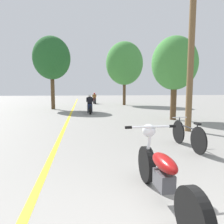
{
  "coord_description": "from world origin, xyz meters",
  "views": [
    {
      "loc": [
        -0.95,
        -1.47,
        1.63
      ],
      "look_at": [
        0.05,
        5.07,
        0.9
      ],
      "focal_mm": 32.0,
      "sensor_mm": 36.0,
      "label": 1
    }
  ],
  "objects_px": {
    "roadside_tree_left": "(52,58)",
    "motorcycle_foreground": "(162,173)",
    "roadside_tree_right_near": "(175,64)",
    "motorcycle_rider_far": "(94,99)",
    "bicycle_parked": "(188,135)",
    "motorcycle_rider_lead": "(90,106)",
    "utility_pole": "(191,56)",
    "roadside_tree_right_far": "(124,64)"
  },
  "relations": [
    {
      "from": "utility_pole",
      "to": "roadside_tree_right_far",
      "type": "height_order",
      "value": "roadside_tree_right_far"
    },
    {
      "from": "motorcycle_rider_lead",
      "to": "motorcycle_rider_far",
      "type": "bearing_deg",
      "value": 84.39
    },
    {
      "from": "motorcycle_foreground",
      "to": "roadside_tree_right_near",
      "type": "bearing_deg",
      "value": 63.35
    },
    {
      "from": "roadside_tree_right_far",
      "to": "roadside_tree_left",
      "type": "bearing_deg",
      "value": -152.05
    },
    {
      "from": "roadside_tree_right_near",
      "to": "bicycle_parked",
      "type": "relative_size",
      "value": 2.54
    },
    {
      "from": "motorcycle_foreground",
      "to": "roadside_tree_right_far",
      "type": "bearing_deg",
      "value": 79.42
    },
    {
      "from": "roadside_tree_right_near",
      "to": "motorcycle_rider_far",
      "type": "xyz_separation_m",
      "value": [
        -3.45,
        13.77,
        -2.53
      ]
    },
    {
      "from": "roadside_tree_right_far",
      "to": "roadside_tree_left",
      "type": "relative_size",
      "value": 1.11
    },
    {
      "from": "roadside_tree_right_near",
      "to": "motorcycle_foreground",
      "type": "distance_m",
      "value": 9.03
    },
    {
      "from": "roadside_tree_left",
      "to": "motorcycle_rider_lead",
      "type": "relative_size",
      "value": 2.83
    },
    {
      "from": "roadside_tree_left",
      "to": "motorcycle_foreground",
      "type": "bearing_deg",
      "value": -76.8
    },
    {
      "from": "roadside_tree_right_far",
      "to": "motorcycle_foreground",
      "type": "bearing_deg",
      "value": -100.58
    },
    {
      "from": "motorcycle_foreground",
      "to": "motorcycle_rider_lead",
      "type": "distance_m",
      "value": 11.59
    },
    {
      "from": "roadside_tree_left",
      "to": "motorcycle_rider_far",
      "type": "height_order",
      "value": "roadside_tree_left"
    },
    {
      "from": "motorcycle_foreground",
      "to": "motorcycle_rider_lead",
      "type": "relative_size",
      "value": 1.0
    },
    {
      "from": "roadside_tree_right_near",
      "to": "motorcycle_rider_lead",
      "type": "distance_m",
      "value": 6.39
    },
    {
      "from": "motorcycle_foreground",
      "to": "motorcycle_rider_far",
      "type": "relative_size",
      "value": 1.06
    },
    {
      "from": "roadside_tree_right_far",
      "to": "motorcycle_foreground",
      "type": "height_order",
      "value": "roadside_tree_right_far"
    },
    {
      "from": "roadside_tree_right_far",
      "to": "motorcycle_rider_lead",
      "type": "height_order",
      "value": "roadside_tree_right_far"
    },
    {
      "from": "utility_pole",
      "to": "bicycle_parked",
      "type": "bearing_deg",
      "value": -119.85
    },
    {
      "from": "roadside_tree_right_near",
      "to": "bicycle_parked",
      "type": "bearing_deg",
      "value": -111.66
    },
    {
      "from": "roadside_tree_right_near",
      "to": "roadside_tree_right_far",
      "type": "relative_size",
      "value": 0.66
    },
    {
      "from": "motorcycle_rider_far",
      "to": "bicycle_parked",
      "type": "xyz_separation_m",
      "value": [
        1.37,
        -19.0,
        -0.13
      ]
    },
    {
      "from": "roadside_tree_right_near",
      "to": "motorcycle_rider_lead",
      "type": "xyz_separation_m",
      "value": [
        -4.42,
        3.85,
        -2.53
      ]
    },
    {
      "from": "motorcycle_rider_far",
      "to": "bicycle_parked",
      "type": "height_order",
      "value": "motorcycle_rider_far"
    },
    {
      "from": "motorcycle_foreground",
      "to": "motorcycle_rider_far",
      "type": "distance_m",
      "value": 21.5
    },
    {
      "from": "roadside_tree_left",
      "to": "motorcycle_foreground",
      "type": "height_order",
      "value": "roadside_tree_left"
    },
    {
      "from": "motorcycle_foreground",
      "to": "bicycle_parked",
      "type": "bearing_deg",
      "value": 54.2
    },
    {
      "from": "motorcycle_foreground",
      "to": "motorcycle_rider_far",
      "type": "bearing_deg",
      "value": 88.86
    },
    {
      "from": "utility_pole",
      "to": "bicycle_parked",
      "type": "height_order",
      "value": "utility_pole"
    },
    {
      "from": "roadside_tree_right_far",
      "to": "motorcycle_foreground",
      "type": "xyz_separation_m",
      "value": [
        -3.52,
        -18.86,
        -4.04
      ]
    },
    {
      "from": "roadside_tree_left",
      "to": "motorcycle_foreground",
      "type": "distance_m",
      "value": 15.99
    },
    {
      "from": "utility_pole",
      "to": "roadside_tree_right_near",
      "type": "xyz_separation_m",
      "value": [
        0.8,
        3.01,
        0.1
      ]
    },
    {
      "from": "bicycle_parked",
      "to": "roadside_tree_right_far",
      "type": "bearing_deg",
      "value": 83.99
    },
    {
      "from": "utility_pole",
      "to": "bicycle_parked",
      "type": "xyz_separation_m",
      "value": [
        -1.27,
        -2.22,
        -2.57
      ]
    },
    {
      "from": "roadside_tree_right_near",
      "to": "motorcycle_rider_far",
      "type": "relative_size",
      "value": 2.22
    },
    {
      "from": "utility_pole",
      "to": "bicycle_parked",
      "type": "distance_m",
      "value": 3.63
    },
    {
      "from": "motorcycle_rider_lead",
      "to": "motorcycle_rider_far",
      "type": "height_order",
      "value": "motorcycle_rider_lead"
    },
    {
      "from": "motorcycle_rider_lead",
      "to": "motorcycle_rider_far",
      "type": "xyz_separation_m",
      "value": [
        0.97,
        9.92,
        -0.0
      ]
    },
    {
      "from": "motorcycle_foreground",
      "to": "bicycle_parked",
      "type": "height_order",
      "value": "motorcycle_foreground"
    },
    {
      "from": "motorcycle_rider_lead",
      "to": "roadside_tree_right_far",
      "type": "bearing_deg",
      "value": 60.8
    },
    {
      "from": "roadside_tree_right_near",
      "to": "roadside_tree_left",
      "type": "distance_m",
      "value": 10.54
    }
  ]
}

